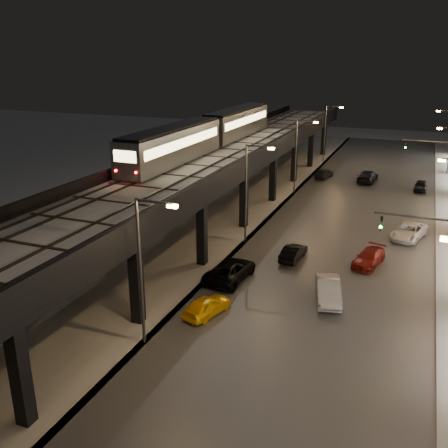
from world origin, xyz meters
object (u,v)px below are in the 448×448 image
(car_near_white, at_px, (293,253))
(car_onc_white, at_px, (369,258))
(car_taxi, at_px, (207,306))
(car_far_white, at_px, (324,174))
(car_onc_dark, at_px, (409,232))
(subway_train, at_px, (209,132))
(car_mid_silver, at_px, (230,271))
(car_onc_red, at_px, (421,186))
(car_mid_dark, at_px, (368,177))
(car_onc_silver, at_px, (328,291))

(car_near_white, distance_m, car_onc_white, 6.09)
(car_taxi, height_order, car_far_white, car_far_white)
(car_near_white, distance_m, car_far_white, 29.93)
(car_onc_dark, bearing_deg, subway_train, -174.90)
(car_mid_silver, xyz_separation_m, car_onc_dark, (12.17, 14.42, -0.06))
(car_taxi, xyz_separation_m, car_mid_silver, (-0.53, 5.58, 0.11))
(car_near_white, bearing_deg, car_onc_white, -164.50)
(car_onc_white, bearing_deg, car_onc_red, 95.22)
(car_mid_dark, bearing_deg, car_mid_silver, 84.62)
(car_mid_dark, xyz_separation_m, car_far_white, (-5.88, 0.12, -0.09))
(car_mid_silver, bearing_deg, car_taxi, 99.75)
(car_mid_silver, xyz_separation_m, car_onc_silver, (7.53, -0.57, -0.00))
(subway_train, height_order, car_onc_dark, subway_train)
(subway_train, distance_m, car_onc_silver, 26.25)
(car_far_white, height_order, car_onc_dark, car_onc_dark)
(car_mid_silver, bearing_deg, car_mid_dark, -95.51)
(subway_train, height_order, car_mid_silver, subway_train)
(car_onc_red, bearing_deg, subway_train, -143.64)
(car_mid_dark, xyz_separation_m, car_onc_white, (3.38, -28.44, -0.13))
(subway_train, distance_m, car_onc_red, 27.85)
(subway_train, xyz_separation_m, car_mid_dark, (15.50, 17.19, -7.52))
(subway_train, bearing_deg, car_onc_white, -30.80)
(car_onc_silver, bearing_deg, car_onc_white, 60.89)
(car_mid_dark, bearing_deg, car_onc_silver, 96.73)
(subway_train, bearing_deg, car_taxi, -67.12)
(car_taxi, distance_m, car_onc_silver, 8.61)
(car_mid_dark, distance_m, car_onc_white, 28.64)
(car_mid_silver, bearing_deg, car_onc_silver, 179.97)
(car_far_white, relative_size, car_onc_dark, 0.78)
(subway_train, xyz_separation_m, car_onc_white, (18.88, -11.25, -7.65))
(car_onc_dark, height_order, car_onc_white, car_onc_dark)
(subway_train, bearing_deg, car_mid_dark, 47.96)
(car_taxi, distance_m, car_onc_dark, 23.14)
(car_onc_silver, distance_m, car_onc_dark, 15.69)
(car_far_white, relative_size, car_onc_white, 0.91)
(car_taxi, relative_size, car_onc_red, 1.01)
(car_onc_dark, relative_size, car_onc_red, 1.34)
(subway_train, height_order, car_onc_white, subway_train)
(car_near_white, bearing_deg, car_onc_silver, 127.62)
(car_mid_silver, bearing_deg, car_near_white, -117.72)
(car_mid_silver, height_order, car_onc_dark, car_mid_silver)
(car_taxi, bearing_deg, car_mid_dark, -81.63)
(car_mid_dark, xyz_separation_m, car_onc_dark, (6.10, -20.78, -0.06))
(car_onc_silver, xyz_separation_m, car_onc_red, (5.28, 33.51, -0.11))
(car_onc_white, bearing_deg, car_taxi, -113.34)
(car_near_white, distance_m, car_mid_dark, 29.74)
(subway_train, distance_m, car_mid_dark, 24.34)
(car_mid_silver, relative_size, car_onc_red, 1.45)
(subway_train, distance_m, car_onc_dark, 23.17)
(car_onc_silver, bearing_deg, car_mid_dark, 77.93)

